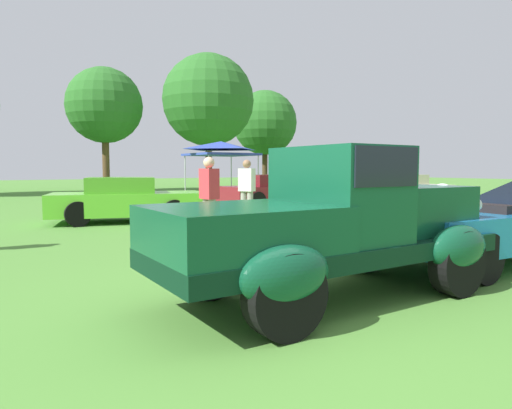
# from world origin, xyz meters

# --- Properties ---
(ground_plane) EXTENTS (120.00, 120.00, 0.00)m
(ground_plane) POSITION_xyz_m (0.00, 0.00, 0.00)
(ground_plane) COLOR #4C8433
(feature_pickup_truck) EXTENTS (4.19, 1.81, 1.70)m
(feature_pickup_truck) POSITION_xyz_m (0.72, 0.20, 0.86)
(feature_pickup_truck) COLOR black
(feature_pickup_truck) RESTS_ON ground_plane
(neighbor_convertible) EXTENTS (4.23, 2.02, 1.40)m
(neighbor_convertible) POSITION_xyz_m (4.13, 0.29, 0.58)
(neighbor_convertible) COLOR #1E7AB7
(neighbor_convertible) RESTS_ON ground_plane
(show_car_lime) EXTENTS (4.29, 2.78, 1.22)m
(show_car_lime) POSITION_xyz_m (0.87, 8.68, 0.60)
(show_car_lime) COLOR #60C62D
(show_car_lime) RESTS_ON ground_plane
(show_car_burgundy) EXTENTS (3.94, 1.84, 1.22)m
(show_car_burgundy) POSITION_xyz_m (6.99, 10.64, 0.60)
(show_car_burgundy) COLOR maroon
(show_car_burgundy) RESTS_ON ground_plane
(show_car_cream) EXTENTS (4.22, 2.47, 1.22)m
(show_car_cream) POSITION_xyz_m (11.91, 8.48, 0.60)
(show_car_cream) COLOR beige
(show_car_cream) RESTS_ON ground_plane
(spectator_near_truck) EXTENTS (0.27, 0.42, 1.69)m
(spectator_near_truck) POSITION_xyz_m (1.30, 4.45, 0.91)
(spectator_near_truck) COLOR #9E998E
(spectator_near_truck) RESTS_ON ground_plane
(spectator_between_cars) EXTENTS (0.40, 0.47, 1.69)m
(spectator_between_cars) POSITION_xyz_m (3.48, 6.59, 0.91)
(spectator_between_cars) COLOR #9E998E
(spectator_between_cars) RESTS_ON ground_plane
(canopy_tent_left_field) EXTENTS (2.79, 2.79, 2.71)m
(canopy_tent_left_field) POSITION_xyz_m (7.17, 14.96, 2.42)
(canopy_tent_left_field) COLOR #B7B7BC
(canopy_tent_left_field) RESTS_ON ground_plane
(treeline_center) EXTENTS (4.74, 4.74, 7.80)m
(treeline_center) POSITION_xyz_m (4.67, 25.80, 5.40)
(treeline_center) COLOR brown
(treeline_center) RESTS_ON ground_plane
(treeline_mid_right) EXTENTS (6.04, 6.04, 8.99)m
(treeline_mid_right) POSITION_xyz_m (10.86, 23.61, 5.96)
(treeline_mid_right) COLOR #47331E
(treeline_mid_right) RESTS_ON ground_plane
(treeline_far_right) EXTENTS (5.24, 5.24, 7.80)m
(treeline_far_right) POSITION_xyz_m (17.89, 27.39, 5.17)
(treeline_far_right) COLOR #47331E
(treeline_far_right) RESTS_ON ground_plane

